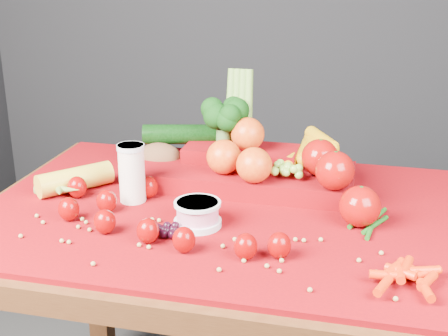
% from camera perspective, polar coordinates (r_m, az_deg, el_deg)
% --- Properties ---
extents(table, '(1.10, 0.80, 0.75)m').
position_cam_1_polar(table, '(1.44, -0.19, -7.58)').
color(table, '#381B0C').
rests_on(table, ground).
extents(red_cloth, '(1.05, 0.75, 0.01)m').
position_cam_1_polar(red_cloth, '(1.40, -0.20, -3.90)').
color(red_cloth, '#7C0407').
rests_on(red_cloth, table).
extents(milk_glass, '(0.06, 0.06, 0.13)m').
position_cam_1_polar(milk_glass, '(1.42, -8.43, -0.28)').
color(milk_glass, silver).
rests_on(milk_glass, red_cloth).
extents(yogurt_bowl, '(0.10, 0.10, 0.05)m').
position_cam_1_polar(yogurt_bowl, '(1.30, -2.43, -4.13)').
color(yogurt_bowl, silver).
rests_on(yogurt_bowl, red_cloth).
extents(strawberry_scatter, '(0.54, 0.28, 0.06)m').
position_cam_1_polar(strawberry_scatter, '(1.30, -7.04, -4.37)').
color(strawberry_scatter, '#8B0007').
rests_on(strawberry_scatter, red_cloth).
extents(dark_grape_cluster, '(0.06, 0.05, 0.03)m').
position_cam_1_polar(dark_grape_cluster, '(1.27, -5.63, -5.59)').
color(dark_grape_cluster, black).
rests_on(dark_grape_cluster, red_cloth).
extents(soybean_scatter, '(0.84, 0.24, 0.01)m').
position_cam_1_polar(soybean_scatter, '(1.22, -2.48, -7.15)').
color(soybean_scatter, tan).
rests_on(soybean_scatter, red_cloth).
extents(corn_ear, '(0.25, 0.26, 0.06)m').
position_cam_1_polar(corn_ear, '(1.50, -14.40, -1.63)').
color(corn_ear, gold).
rests_on(corn_ear, red_cloth).
extents(potato, '(0.12, 0.08, 0.08)m').
position_cam_1_polar(potato, '(1.60, -5.90, 0.90)').
color(potato, '#55381E').
rests_on(potato, red_cloth).
extents(baby_carrot_pile, '(0.18, 0.17, 0.03)m').
position_cam_1_polar(baby_carrot_pile, '(1.13, 15.83, -9.57)').
color(baby_carrot_pile, red).
rests_on(baby_carrot_pile, red_cloth).
extents(green_bean_pile, '(0.14, 0.12, 0.01)m').
position_cam_1_polar(green_bean_pile, '(1.35, 13.19, -4.86)').
color(green_bean_pile, '#155513').
rests_on(green_bean_pile, red_cloth).
extents(produce_mound, '(0.61, 0.36, 0.27)m').
position_cam_1_polar(produce_mound, '(1.50, 3.08, 0.55)').
color(produce_mound, '#7C0407').
rests_on(produce_mound, red_cloth).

